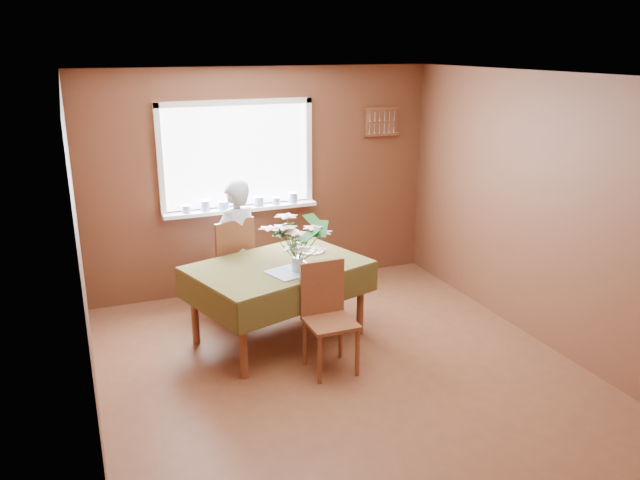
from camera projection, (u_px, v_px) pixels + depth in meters
name	position (u px, v px, depth m)	size (l,w,h in m)	color
floor	(344.00, 373.00, 5.40)	(4.50, 4.50, 0.00)	brown
ceiling	(347.00, 76.00, 4.65)	(4.50, 4.50, 0.00)	white
wall_back	(264.00, 181.00, 7.02)	(4.00, 4.00, 0.00)	brown
wall_front	(534.00, 361.00, 3.04)	(4.00, 4.00, 0.00)	brown
wall_left	(82.00, 267.00, 4.31)	(4.50, 4.50, 0.00)	brown
wall_right	(543.00, 212.00, 5.74)	(4.50, 4.50, 0.00)	brown
window_assembly	(239.00, 176.00, 6.83)	(1.72, 0.20, 1.22)	white
spoon_rack	(382.00, 122.00, 7.32)	(0.44, 0.05, 0.33)	brown
dining_table	(278.00, 273.00, 5.84)	(1.82, 1.49, 0.77)	brown
chair_far	(230.00, 264.00, 6.39)	(0.58, 0.58, 1.06)	brown
chair_near	(327.00, 312.00, 5.37)	(0.41, 0.41, 0.95)	brown
seated_woman	(237.00, 249.00, 6.36)	(0.53, 0.35, 1.45)	white
flower_bouquet	(297.00, 239.00, 5.55)	(0.54, 0.54, 0.46)	white
side_plate	(311.00, 251.00, 6.17)	(0.25, 0.25, 0.01)	white
table_knife	(309.00, 264.00, 5.79)	(0.02, 0.24, 0.00)	silver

